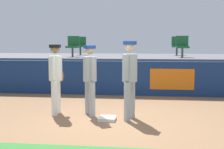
% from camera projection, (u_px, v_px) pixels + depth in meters
% --- Properties ---
extents(ground_plane, '(60.00, 60.00, 0.00)m').
position_uv_depth(ground_plane, '(114.00, 122.00, 7.21)').
color(ground_plane, '#846042').
extents(first_base, '(0.40, 0.40, 0.08)m').
position_uv_depth(first_base, '(107.00, 119.00, 7.32)').
color(first_base, white).
rests_on(first_base, ground_plane).
extents(player_fielder_home, '(0.35, 0.57, 1.81)m').
position_uv_depth(player_fielder_home, '(56.00, 74.00, 7.84)').
color(player_fielder_home, white).
rests_on(player_fielder_home, ground_plane).
extents(player_runner_visitor, '(0.47, 0.47, 1.79)m').
position_uv_depth(player_runner_visitor, '(90.00, 75.00, 7.71)').
color(player_runner_visitor, '#9EA3AD').
rests_on(player_runner_visitor, ground_plane).
extents(player_coach_visitor, '(0.45, 0.51, 1.90)m').
position_uv_depth(player_coach_visitor, '(130.00, 74.00, 7.30)').
color(player_coach_visitor, '#9EA3AD').
rests_on(player_coach_visitor, ground_plane).
extents(field_wall, '(18.00, 0.26, 1.20)m').
position_uv_depth(field_wall, '(126.00, 78.00, 10.73)').
color(field_wall, navy).
rests_on(field_wall, ground_plane).
extents(bleacher_platform, '(18.00, 4.80, 1.27)m').
position_uv_depth(bleacher_platform, '(130.00, 70.00, 13.27)').
color(bleacher_platform, '#59595E').
rests_on(bleacher_platform, ground_plane).
extents(seat_front_left, '(0.47, 0.44, 0.84)m').
position_uv_depth(seat_front_left, '(73.00, 45.00, 12.29)').
color(seat_front_left, '#4C4C51').
rests_on(seat_front_left, bleacher_platform).
extents(seat_back_right, '(0.44, 0.44, 0.84)m').
position_uv_depth(seat_back_right, '(177.00, 45.00, 13.58)').
color(seat_back_right, '#4C4C51').
rests_on(seat_back_right, bleacher_platform).
extents(seat_front_right, '(0.48, 0.44, 0.84)m').
position_uv_depth(seat_front_right, '(182.00, 45.00, 11.79)').
color(seat_front_right, '#4C4C51').
rests_on(seat_front_right, bleacher_platform).
extents(seat_back_left, '(0.46, 0.44, 0.84)m').
position_uv_depth(seat_back_left, '(81.00, 45.00, 14.07)').
color(seat_back_left, '#4C4C51').
rests_on(seat_back_left, bleacher_platform).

